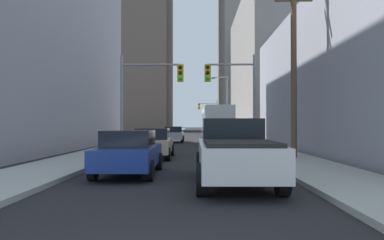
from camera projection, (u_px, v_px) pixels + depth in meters
sidewalk_left at (160, 135)px, 53.27m from camera, size 2.85×160.00×0.15m
sidewalk_right at (226, 135)px, 53.14m from camera, size 2.85×160.00×0.15m
city_bus at (216, 122)px, 35.84m from camera, size 2.69×11.54×3.40m
pickup_truck_white at (234, 151)px, 10.40m from camera, size 2.20×5.41×1.90m
sedan_blue at (129, 152)px, 12.11m from camera, size 1.95×4.22×1.52m
sedan_beige at (153, 143)px, 18.07m from camera, size 1.95×4.23×1.52m
sedan_silver at (174, 134)px, 34.16m from camera, size 1.95×4.22×1.52m
traffic_signal_near_left at (149, 87)px, 21.86m from camera, size 3.90×0.44×6.00m
traffic_signal_near_right at (233, 87)px, 21.79m from camera, size 3.15×0.44×6.00m
traffic_signal_far_right at (209, 111)px, 62.40m from camera, size 3.40×0.44×6.00m
utility_pole_right at (294, 60)px, 17.02m from camera, size 2.20×0.28×9.09m
street_lamp_right at (225, 101)px, 42.05m from camera, size 2.06×0.32×7.50m
building_right_mid_block at (288, 70)px, 54.19m from camera, size 14.69×28.16×20.16m
building_right_far_highrise at (261, 21)px, 93.74m from camera, size 21.27×29.74×57.74m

